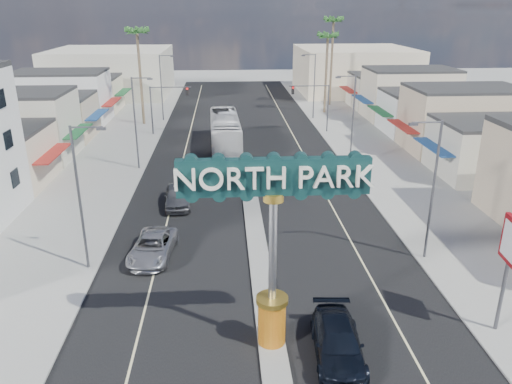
{
  "coord_description": "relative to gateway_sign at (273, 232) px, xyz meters",
  "views": [
    {
      "loc": [
        -2.0,
        -17.76,
        15.27
      ],
      "look_at": [
        -0.18,
        10.89,
        4.49
      ],
      "focal_mm": 35.0,
      "sensor_mm": 36.0,
      "label": 1
    }
  ],
  "objects": [
    {
      "name": "palm_right_far",
      "position": [
        15.0,
        60.02,
        6.46
      ],
      "size": [
        2.6,
        2.6,
        14.1
      ],
      "color": "brown",
      "rests_on": "ground"
    },
    {
      "name": "streetlight_l_mid",
      "position": [
        -10.43,
        28.02,
        -0.86
      ],
      "size": [
        2.03,
        0.22,
        9.0
      ],
      "color": "#47474C",
      "rests_on": "ground"
    },
    {
      "name": "backdrop_far_right",
      "position": [
        22.0,
        73.02,
        -1.93
      ],
      "size": [
        20.0,
        20.0,
        8.0
      ],
      "primitive_type": "cube",
      "color": "beige",
      "rests_on": "ground"
    },
    {
      "name": "sidewalk_right",
      "position": [
        14.0,
        28.02,
        -5.87
      ],
      "size": [
        8.0,
        120.0,
        0.12
      ],
      "primitive_type": "cube",
      "color": "gray",
      "rests_on": "ground"
    },
    {
      "name": "storefront_row_left",
      "position": [
        -24.0,
        41.02,
        -2.93
      ],
      "size": [
        12.0,
        42.0,
        6.0
      ],
      "primitive_type": "cube",
      "color": "beige",
      "rests_on": "ground"
    },
    {
      "name": "city_bus",
      "position": [
        -2.0,
        35.77,
        -4.06
      ],
      "size": [
        3.58,
        13.54,
        3.75
      ],
      "primitive_type": "imported",
      "rotation": [
        0.0,
        0.0,
        0.03
      ],
      "color": "silver",
      "rests_on": "ground"
    },
    {
      "name": "streetlight_l_far",
      "position": [
        -10.43,
        50.02,
        -0.86
      ],
      "size": [
        2.03,
        0.22,
        9.0
      ],
      "color": "#47474C",
      "rests_on": "ground"
    },
    {
      "name": "road",
      "position": [
        0.0,
        28.02,
        -5.92
      ],
      "size": [
        20.0,
        120.0,
        0.01
      ],
      "primitive_type": "cube",
      "color": "black",
      "rests_on": "ground"
    },
    {
      "name": "suv_right",
      "position": [
        2.94,
        -1.08,
        -5.15
      ],
      "size": [
        2.56,
        5.5,
        1.55
      ],
      "primitive_type": "imported",
      "rotation": [
        0.0,
        0.0,
        -0.07
      ],
      "color": "black",
      "rests_on": "ground"
    },
    {
      "name": "backdrop_far_left",
      "position": [
        -22.0,
        73.02,
        -1.93
      ],
      "size": [
        20.0,
        20.0,
        8.0
      ],
      "primitive_type": "cube",
      "color": "#B7B29E",
      "rests_on": "ground"
    },
    {
      "name": "suv_left",
      "position": [
        -6.8,
        9.3,
        -5.18
      ],
      "size": [
        3.01,
        5.61,
        1.5
      ],
      "primitive_type": "imported",
      "rotation": [
        0.0,
        0.0,
        -0.1
      ],
      "color": "#A2A2A7",
      "rests_on": "ground"
    },
    {
      "name": "traffic_signal_left",
      "position": [
        -9.18,
        42.02,
        -1.65
      ],
      "size": [
        5.09,
        0.45,
        6.0
      ],
      "color": "#47474C",
      "rests_on": "ground"
    },
    {
      "name": "streetlight_r_far",
      "position": [
        10.43,
        50.02,
        -0.86
      ],
      "size": [
        2.03,
        0.22,
        9.0
      ],
      "color": "#47474C",
      "rests_on": "ground"
    },
    {
      "name": "bank_pylon_sign",
      "position": [
        11.26,
        0.38,
        -1.33
      ],
      "size": [
        0.43,
        1.87,
        5.93
      ],
      "rotation": [
        0.0,
        0.0,
        -0.1
      ],
      "color": "#47474C",
      "rests_on": "sidewalk_right"
    },
    {
      "name": "palm_right_mid",
      "position": [
        13.0,
        54.02,
        4.67
      ],
      "size": [
        2.6,
        2.6,
        12.1
      ],
      "color": "brown",
      "rests_on": "ground"
    },
    {
      "name": "median_island",
      "position": [
        0.0,
        12.02,
        -5.85
      ],
      "size": [
        1.3,
        30.0,
        0.16
      ],
      "primitive_type": "cube",
      "color": "gray",
      "rests_on": "ground"
    },
    {
      "name": "ground",
      "position": [
        0.0,
        28.02,
        -5.93
      ],
      "size": [
        160.0,
        160.0,
        0.0
      ],
      "primitive_type": "plane",
      "color": "gray",
      "rests_on": "ground"
    },
    {
      "name": "palm_left_far",
      "position": [
        -13.0,
        48.02,
        5.57
      ],
      "size": [
        2.6,
        2.6,
        13.1
      ],
      "color": "brown",
      "rests_on": "ground"
    },
    {
      "name": "car_parked_left",
      "position": [
        -5.95,
        18.12,
        -5.07
      ],
      "size": [
        2.4,
        5.16,
        1.71
      ],
      "primitive_type": "imported",
      "rotation": [
        0.0,
        0.0,
        0.08
      ],
      "color": "#5A5B5F",
      "rests_on": "ground"
    },
    {
      "name": "gateway_sign",
      "position": [
        0.0,
        0.0,
        0.0
      ],
      "size": [
        8.2,
        1.5,
        9.15
      ],
      "color": "#BD4E0E",
      "rests_on": "median_island"
    },
    {
      "name": "streetlight_r_near",
      "position": [
        10.43,
        8.02,
        -0.86
      ],
      "size": [
        2.03,
        0.22,
        9.0
      ],
      "color": "#47474C",
      "rests_on": "ground"
    },
    {
      "name": "storefront_row_right",
      "position": [
        24.0,
        41.02,
        -2.93
      ],
      "size": [
        12.0,
        42.0,
        6.0
      ],
      "primitive_type": "cube",
      "color": "#B7B29E",
      "rests_on": "ground"
    },
    {
      "name": "sidewalk_left",
      "position": [
        -14.0,
        28.02,
        -5.87
      ],
      "size": [
        8.0,
        120.0,
        0.12
      ],
      "primitive_type": "cube",
      "color": "gray",
      "rests_on": "ground"
    },
    {
      "name": "streetlight_r_mid",
      "position": [
        10.43,
        28.02,
        -0.86
      ],
      "size": [
        2.03,
        0.22,
        9.0
      ],
      "color": "#47474C",
      "rests_on": "ground"
    },
    {
      "name": "traffic_signal_right",
      "position": [
        9.18,
        42.02,
        -1.65
      ],
      "size": [
        5.09,
        0.45,
        6.0
      ],
      "color": "#47474C",
      "rests_on": "ground"
    },
    {
      "name": "streetlight_l_near",
      "position": [
        -10.43,
        8.02,
        -0.86
      ],
      "size": [
        2.03,
        0.22,
        9.0
      ],
      "color": "#47474C",
      "rests_on": "ground"
    }
  ]
}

